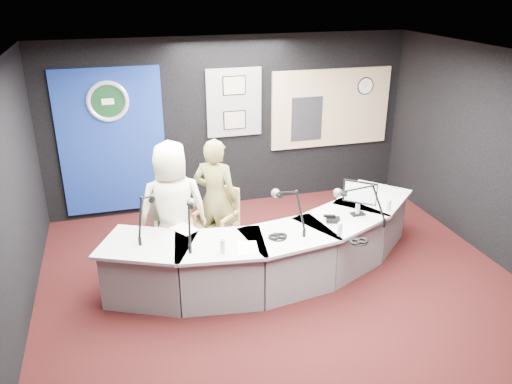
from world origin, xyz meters
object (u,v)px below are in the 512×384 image
object	(u,v)px
armchair_right	(216,221)
person_woman	(216,199)
broadcast_desk	(272,250)
armchair_left	(175,236)
person_man	(173,209)

from	to	relation	value
armchair_right	person_woman	xyz separation A→B (m)	(0.00, 0.00, 0.33)
broadcast_desk	armchair_right	bearing A→B (deg)	127.27
armchair_left	person_man	distance (m)	0.39
armchair_left	person_woman	xyz separation A→B (m)	(0.61, 0.28, 0.34)
person_man	broadcast_desk	bearing A→B (deg)	159.25
armchair_left	person_man	xyz separation A→B (m)	(0.00, 0.00, 0.39)
person_woman	person_man	bearing A→B (deg)	55.58
person_man	person_woman	distance (m)	0.67
armchair_right	person_woman	world-z (taller)	person_woman
armchair_right	person_man	distance (m)	0.77
person_man	person_woman	xyz separation A→B (m)	(0.61, 0.28, -0.05)
armchair_right	person_woman	bearing A→B (deg)	0.00
armchair_right	broadcast_desk	bearing A→B (deg)	-7.20
armchair_left	person_man	world-z (taller)	person_man
broadcast_desk	person_man	xyz separation A→B (m)	(-1.19, 0.48, 0.52)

